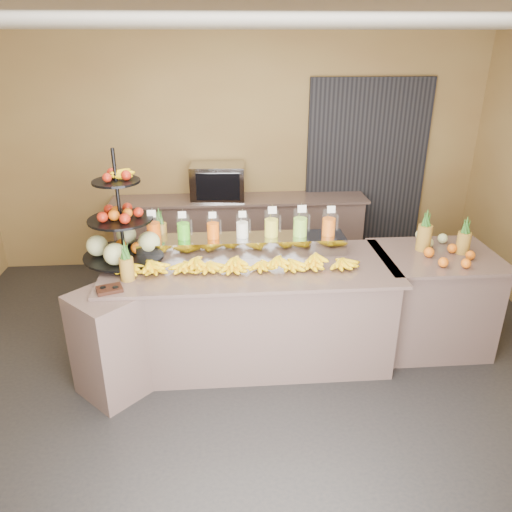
{
  "coord_description": "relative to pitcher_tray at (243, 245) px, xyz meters",
  "views": [
    {
      "loc": [
        -0.25,
        -3.58,
        2.73
      ],
      "look_at": [
        0.05,
        0.3,
        1.01
      ],
      "focal_mm": 35.0,
      "sensor_mm": 36.0,
      "label": 1
    }
  ],
  "objects": [
    {
      "name": "juice_pitcher_orange_a",
      "position": [
        -0.78,
        -0.0,
        0.18
      ],
      "size": [
        0.13,
        0.13,
        0.3
      ],
      "color": "silver",
      "rests_on": "pitcher_tray"
    },
    {
      "name": "juice_pitcher_milk",
      "position": [
        -0.0,
        -0.0,
        0.17
      ],
      "size": [
        0.11,
        0.12,
        0.27
      ],
      "color": "silver",
      "rests_on": "pitcher_tray"
    },
    {
      "name": "buffet_counter",
      "position": [
        -0.07,
        -0.32,
        -0.54
      ],
      "size": [
        2.75,
        1.25,
        0.93
      ],
      "color": "gray",
      "rests_on": "ground"
    },
    {
      "name": "pineapple_left_a",
      "position": [
        -0.95,
        -0.48,
        0.05
      ],
      "size": [
        0.11,
        0.11,
        0.35
      ],
      "rotation": [
        0.0,
        0.0,
        -0.41
      ],
      "color": "brown",
      "rests_on": "buffet_counter"
    },
    {
      "name": "juice_pitcher_orange_c",
      "position": [
        0.78,
        -0.0,
        0.18
      ],
      "size": [
        0.12,
        0.13,
        0.3
      ],
      "color": "silver",
      "rests_on": "pitcher_tray"
    },
    {
      "name": "pitcher_tray",
      "position": [
        0.0,
        0.0,
        0.0
      ],
      "size": [
        1.85,
        0.3,
        0.15
      ],
      "primitive_type": "cube",
      "color": "gray",
      "rests_on": "buffet_counter"
    },
    {
      "name": "ground",
      "position": [
        0.05,
        -0.58,
        -1.01
      ],
      "size": [
        6.0,
        6.0,
        0.0
      ],
      "primitive_type": "plane",
      "color": "black",
      "rests_on": "ground"
    },
    {
      "name": "juice_pitcher_orange_b",
      "position": [
        -0.26,
        -0.0,
        0.17
      ],
      "size": [
        0.11,
        0.12,
        0.27
      ],
      "color": "silver",
      "rests_on": "pitcher_tray"
    },
    {
      "name": "room_envelope",
      "position": [
        0.24,
        0.21,
        0.87
      ],
      "size": [
        6.04,
        5.02,
        2.82
      ],
      "color": "brown",
      "rests_on": "ground"
    },
    {
      "name": "oven_warmer",
      "position": [
        -0.21,
        1.67,
        0.14
      ],
      "size": [
        0.66,
        0.48,
        0.42
      ],
      "primitive_type": "cube",
      "rotation": [
        0.0,
        0.0,
        -0.06
      ],
      "color": "gray",
      "rests_on": "back_ledge"
    },
    {
      "name": "fruit_stand",
      "position": [
        -0.98,
        -0.1,
        0.17
      ],
      "size": [
        0.71,
        0.71,
        0.98
      ],
      "rotation": [
        0.0,
        0.0,
        0.02
      ],
      "color": "black",
      "rests_on": "buffet_counter"
    },
    {
      "name": "back_ledge",
      "position": [
        0.05,
        1.67,
        -0.54
      ],
      "size": [
        3.1,
        0.55,
        0.93
      ],
      "color": "gray",
      "rests_on": "ground"
    },
    {
      "name": "right_counter",
      "position": [
        1.75,
        -0.18,
        -0.54
      ],
      "size": [
        1.08,
        0.88,
        0.93
      ],
      "color": "gray",
      "rests_on": "ground"
    },
    {
      "name": "juice_pitcher_green",
      "position": [
        -0.52,
        -0.0,
        0.17
      ],
      "size": [
        0.12,
        0.12,
        0.28
      ],
      "color": "silver",
      "rests_on": "pitcher_tray"
    },
    {
      "name": "condiment_caddy",
      "position": [
        -1.06,
        -0.67,
        -0.06
      ],
      "size": [
        0.23,
        0.2,
        0.03
      ],
      "primitive_type": "cube",
      "rotation": [
        0.0,
        0.0,
        0.35
      ],
      "color": "black",
      "rests_on": "buffet_counter"
    },
    {
      "name": "right_fruit_pile",
      "position": [
        1.8,
        -0.22,
        0.0
      ],
      "size": [
        0.45,
        0.43,
        0.24
      ],
      "color": "brown",
      "rests_on": "right_counter"
    },
    {
      "name": "juice_pitcher_lemon",
      "position": [
        0.26,
        -0.0,
        0.18
      ],
      "size": [
        0.13,
        0.13,
        0.31
      ],
      "color": "silver",
      "rests_on": "pitcher_tray"
    },
    {
      "name": "banana_heap",
      "position": [
        -0.08,
        -0.35,
        -0.01
      ],
      "size": [
        1.99,
        0.18,
        0.16
      ],
      "color": "yellow",
      "rests_on": "buffet_counter"
    },
    {
      "name": "pineapple_left_b",
      "position": [
        -0.75,
        0.19,
        0.07
      ],
      "size": [
        0.12,
        0.12,
        0.39
      ],
      "rotation": [
        0.0,
        0.0,
        -0.32
      ],
      "color": "brown",
      "rests_on": "buffet_counter"
    },
    {
      "name": "juice_pitcher_lime",
      "position": [
        0.52,
        -0.0,
        0.18
      ],
      "size": [
        0.13,
        0.14,
        0.32
      ],
      "color": "silver",
      "rests_on": "pitcher_tray"
    }
  ]
}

